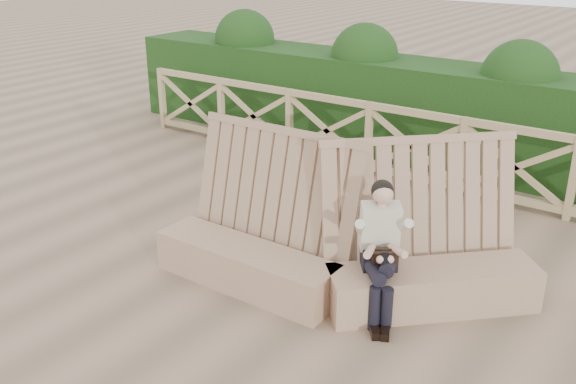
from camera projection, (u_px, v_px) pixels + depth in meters
The scene contains 5 objects.
ground at pixel (261, 284), 6.60m from camera, with size 60.00×60.00×0.00m, color brown.
bench at pixel (338, 257), 6.31m from camera, with size 3.59×2.00×1.56m.
woman at pixel (381, 245), 5.87m from camera, with size 0.64×0.78×1.29m.
guardrail at pixel (413, 147), 9.03m from camera, with size 10.10×0.09×1.10m.
hedge at pixel (448, 115), 9.86m from camera, with size 12.00×1.20×1.50m, color black.
Camera 1 is at (3.59, -4.52, 3.34)m, focal length 40.00 mm.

